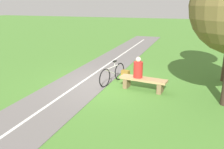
# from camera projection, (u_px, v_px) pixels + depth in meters

# --- Properties ---
(ground_plane) EXTENTS (80.00, 80.00, 0.00)m
(ground_plane) POSITION_uv_depth(u_px,v_px,m) (109.00, 84.00, 9.68)
(ground_plane) COLOR #477A2D
(paved_path) EXTENTS (3.27, 36.05, 0.02)m
(paved_path) POSITION_uv_depth(u_px,v_px,m) (18.00, 126.00, 6.40)
(paved_path) COLOR #66605E
(paved_path) RESTS_ON ground_plane
(path_centre_line) EXTENTS (0.99, 31.99, 0.00)m
(path_centre_line) POSITION_uv_depth(u_px,v_px,m) (18.00, 126.00, 6.40)
(path_centre_line) COLOR silver
(path_centre_line) RESTS_ON paved_path
(bench) EXTENTS (1.81, 0.72, 0.46)m
(bench) POSITION_uv_depth(u_px,v_px,m) (143.00, 82.00, 8.94)
(bench) COLOR #A88456
(bench) RESTS_ON ground_plane
(person_seated) EXTENTS (0.39, 0.39, 0.79)m
(person_seated) POSITION_uv_depth(u_px,v_px,m) (138.00, 69.00, 8.89)
(person_seated) COLOR #B2231E
(person_seated) RESTS_ON bench
(bicycle) EXTENTS (0.52, 1.78, 0.91)m
(bicycle) POSITION_uv_depth(u_px,v_px,m) (112.00, 74.00, 9.67)
(bicycle) COLOR black
(bicycle) RESTS_ON ground_plane
(backpack) EXTENTS (0.37, 0.31, 0.38)m
(backpack) POSITION_uv_depth(u_px,v_px,m) (125.00, 75.00, 10.26)
(backpack) COLOR olive
(backpack) RESTS_ON ground_plane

